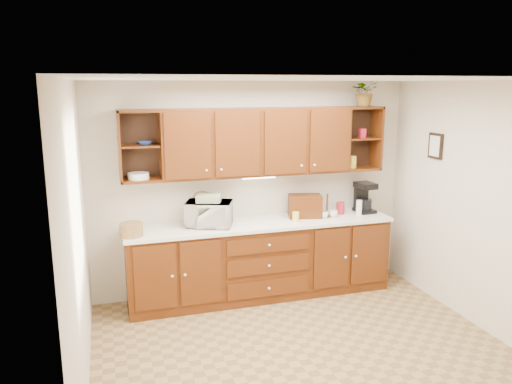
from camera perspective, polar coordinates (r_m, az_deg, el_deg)
floor at (r=5.11m, az=5.68°, el=-17.90°), size 4.00×4.00×0.00m
ceiling at (r=4.42m, az=6.40°, el=12.68°), size 4.00×4.00×0.00m
back_wall at (r=6.20m, az=-0.28°, el=0.49°), size 4.00×0.00×4.00m
left_wall at (r=4.26m, az=-19.73°, el=-5.69°), size 0.00×3.50×3.50m
right_wall at (r=5.67m, az=25.00°, el=-1.78°), size 0.00×3.50×3.50m
base_cabinets at (r=6.16m, az=0.54°, el=-7.83°), size 3.20×0.60×0.90m
countertop at (r=6.00m, az=0.58°, el=-3.64°), size 3.24×0.64×0.04m
upper_cabinets at (r=5.96m, az=0.25°, el=5.79°), size 3.20×0.33×0.80m
undercabinet_light at (r=5.96m, az=0.32°, el=1.69°), size 0.40×0.05×0.02m
framed_picture at (r=6.25m, az=19.84°, el=4.97°), size 0.03×0.24×0.30m
wicker_basket at (r=5.59m, az=-14.05°, el=-4.20°), size 0.29×0.29×0.15m
microwave at (r=5.83m, az=-5.40°, el=-2.50°), size 0.62×0.52×0.29m
towel_stack at (r=5.78m, az=-5.43°, el=-0.71°), size 0.32×0.28×0.08m
wine_bottle at (r=5.82m, az=-6.68°, el=-2.61°), size 0.09×0.09×0.28m
woven_tray at (r=6.07m, az=-6.10°, el=-3.24°), size 0.38×0.23×0.37m
bread_box at (r=6.23m, az=5.62°, el=-1.60°), size 0.45×0.34×0.28m
mug_tree at (r=6.29m, az=8.11°, el=-2.41°), size 0.28×0.27×0.29m
canister_red at (r=6.44m, az=9.61°, el=-1.82°), size 0.11×0.11×0.15m
canister_white at (r=6.44m, az=11.70°, el=-1.75°), size 0.08×0.08×0.19m
canister_yellow at (r=6.04m, az=4.55°, el=-2.83°), size 0.11×0.11×0.11m
coffee_maker at (r=6.59m, az=12.25°, el=-0.64°), size 0.23×0.28×0.39m
bowl_stack at (r=5.70m, az=-12.57°, el=5.48°), size 0.19×0.19×0.04m
plate_stack at (r=5.73m, az=-13.28°, el=1.80°), size 0.24×0.24×0.07m
pantry_box_yellow at (r=6.43m, az=10.91°, el=3.38°), size 0.11×0.10×0.15m
pantry_box_red at (r=6.46m, az=12.06°, el=6.60°), size 0.08×0.07×0.11m
potted_plant at (r=6.39m, az=12.31°, el=11.17°), size 0.39×0.36×0.37m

